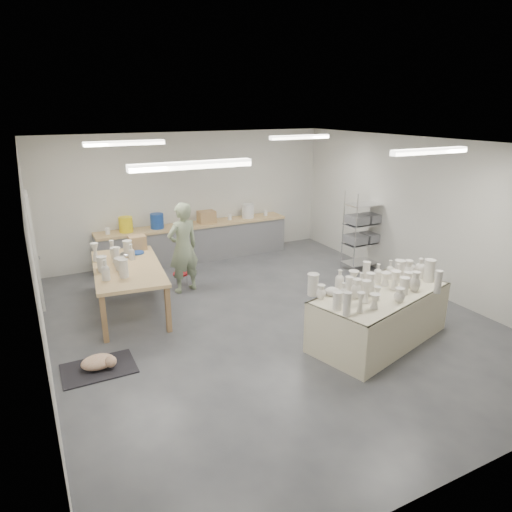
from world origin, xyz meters
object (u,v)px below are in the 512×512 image
red_stool (181,275)px  potter (183,248)px  drying_table (379,314)px  work_table (125,264)px

red_stool → potter: bearing=-90.0°
drying_table → potter: potter is taller
work_table → drying_table: bearing=-36.2°
potter → drying_table: bearing=108.4°
drying_table → red_stool: drying_table is taller
work_table → potter: 1.25m
work_table → potter: size_ratio=1.32×
drying_table → red_stool: (-2.08, 3.61, -0.20)m
potter → red_stool: size_ratio=5.32×
potter → red_stool: (0.00, 0.27, -0.65)m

